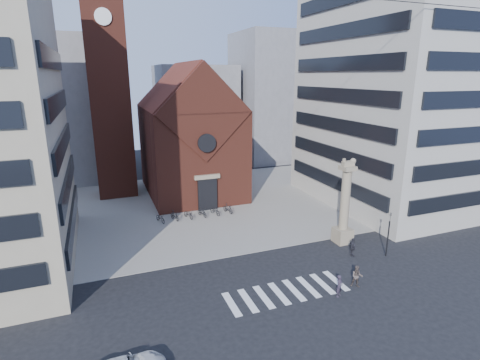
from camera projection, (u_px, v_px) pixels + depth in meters
name	position (u px, v px, depth m)	size (l,w,h in m)	color
ground	(264.00, 275.00, 31.59)	(120.00, 120.00, 0.00)	black
piazza	(203.00, 204.00, 48.65)	(46.00, 30.00, 0.05)	gray
zebra_crossing	(287.00, 292.00, 29.08)	(10.20, 3.20, 0.01)	white
church	(190.00, 137.00, 51.92)	(12.00, 16.65, 18.00)	maroon
campanile	(108.00, 79.00, 49.02)	(5.50, 5.50, 31.20)	maroon
building_right	(402.00, 77.00, 46.33)	(18.00, 22.00, 32.00)	#A9A499
bg_block_left	(39.00, 110.00, 57.63)	(16.00, 14.00, 22.00)	gray
bg_block_mid	(196.00, 114.00, 71.65)	(14.00, 12.00, 18.00)	gray
bg_block_right	(278.00, 97.00, 73.68)	(16.00, 14.00, 24.00)	gray
lion_column	(344.00, 210.00, 36.81)	(1.63, 1.60, 8.68)	gray
traffic_light	(388.00, 233.00, 34.22)	(0.13, 0.16, 4.30)	black
pedestrian_0	(339.00, 286.00, 28.29)	(0.64, 0.42, 1.76)	#2E2736
pedestrian_1	(357.00, 276.00, 29.54)	(0.89, 0.69, 1.83)	#504540
pedestrian_2	(352.00, 247.00, 34.54)	(1.07, 0.44, 1.82)	#292931
scooter_0	(160.00, 218.00, 42.65)	(0.67, 1.92, 1.01)	black
scooter_1	(175.00, 215.00, 43.20)	(0.53, 1.86, 1.12)	black
scooter_2	(188.00, 214.00, 43.78)	(0.67, 1.92, 1.01)	black
scooter_3	(202.00, 212.00, 44.32)	(0.53, 1.86, 1.12)	black
scooter_4	(215.00, 211.00, 44.90)	(0.67, 1.92, 1.01)	black
scooter_5	(228.00, 208.00, 45.45)	(0.53, 1.86, 1.12)	black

